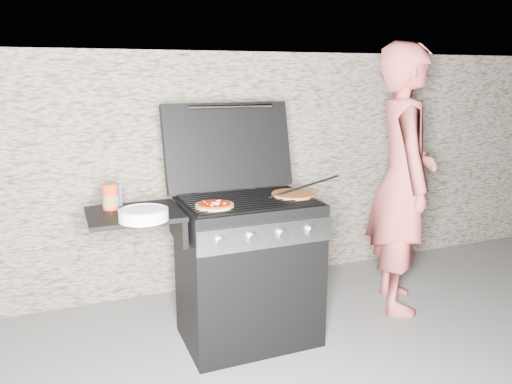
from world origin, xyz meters
name	(u,v)px	position (x,y,z in m)	size (l,w,h in m)	color
ground	(249,337)	(0.00, 0.00, 0.00)	(50.00, 50.00, 0.00)	slate
stone_wall	(200,170)	(0.00, 1.05, 0.90)	(8.00, 0.35, 1.80)	tan
gas_grill	(210,277)	(-0.25, 0.00, 0.46)	(1.34, 0.79, 0.91)	black
pizza_topped	(215,205)	(-0.24, -0.10, 0.92)	(0.22, 0.22, 0.02)	tan
pizza_plain	(293,194)	(0.29, -0.01, 0.92)	(0.27, 0.27, 0.01)	#B37033
sauce_jar	(111,196)	(-0.78, 0.11, 0.97)	(0.09, 0.09, 0.14)	#AA3316
blue_carton	(115,195)	(-0.75, 0.16, 0.97)	(0.06, 0.03, 0.13)	#244C99
plate_stack	(143,215)	(-0.65, -0.18, 0.93)	(0.25, 0.25, 0.06)	white
person	(403,180)	(1.17, 0.06, 0.92)	(0.67, 0.44, 1.85)	#B84D46
tongs	(304,186)	(0.37, 0.00, 0.96)	(0.01, 0.01, 0.51)	black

